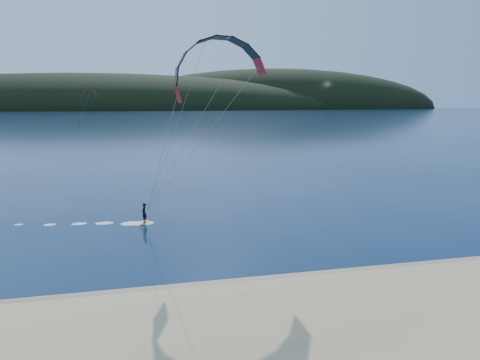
% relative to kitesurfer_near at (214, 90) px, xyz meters
% --- Properties ---
extents(ground, '(1800.00, 1800.00, 0.00)m').
position_rel_kitesurfer_near_xyz_m(ground, '(-1.46, -15.84, -10.86)').
color(ground, '#081B3B').
rests_on(ground, ground).
extents(wet_sand, '(220.00, 2.50, 0.10)m').
position_rel_kitesurfer_near_xyz_m(wet_sand, '(-1.46, -11.34, -10.81)').
color(wet_sand, '#8B6E51').
rests_on(wet_sand, ground).
extents(headland, '(1200.00, 310.00, 140.00)m').
position_rel_kitesurfer_near_xyz_m(headland, '(-0.83, 729.45, -10.86)').
color(headland, black).
rests_on(headland, ground).
extents(kitesurfer_near, '(20.23, 6.76, 14.20)m').
position_rel_kitesurfer_near_xyz_m(kitesurfer_near, '(0.00, 0.00, 0.00)').
color(kitesurfer_near, gold).
rests_on(kitesurfer_near, ground).
extents(kitesurfer_far, '(9.59, 7.09, 15.08)m').
position_rel_kitesurfer_near_xyz_m(kitesurfer_far, '(-24.41, 185.23, 2.00)').
color(kitesurfer_far, gold).
rests_on(kitesurfer_far, ground).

